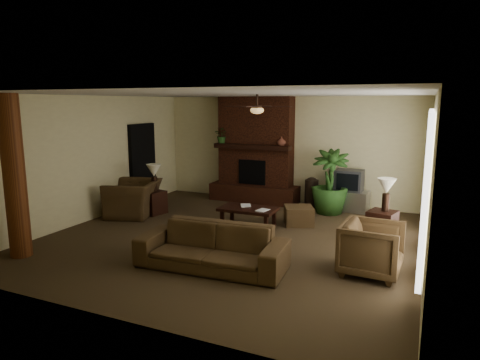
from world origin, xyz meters
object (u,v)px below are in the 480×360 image
at_px(armchair_left, 133,193).
at_px(side_table_left, 153,202).
at_px(lamp_left, 154,172).
at_px(armchair_right, 372,246).
at_px(sofa, 212,240).
at_px(side_table_right, 382,225).
at_px(ottoman, 299,216).
at_px(lamp_right, 387,188).
at_px(floor_plant, 329,196).
at_px(floor_vase, 311,190).
at_px(coffee_table, 248,210).
at_px(log_column, 14,177).
at_px(tv_stand, 351,201).

distance_m(armchair_left, side_table_left, 0.53).
bearing_deg(lamp_left, armchair_right, -18.32).
relative_size(sofa, side_table_right, 4.38).
relative_size(sofa, lamp_left, 3.71).
bearing_deg(armchair_left, lamp_left, 116.30).
bearing_deg(armchair_right, ottoman, 42.11).
height_order(armchair_left, lamp_right, lamp_right).
distance_m(sofa, ottoman, 3.05).
bearing_deg(armchair_right, floor_plant, 25.23).
xyz_separation_m(armchair_left, floor_vase, (3.64, 2.53, -0.12)).
bearing_deg(side_table_right, ottoman, 171.21).
xyz_separation_m(ottoman, lamp_right, (1.81, -0.24, 0.80)).
bearing_deg(floor_vase, side_table_left, -146.26).
bearing_deg(armchair_right, sofa, 110.66).
bearing_deg(coffee_table, side_table_left, 177.33).
distance_m(log_column, side_table_left, 3.54).
relative_size(armchair_right, floor_plant, 0.59).
xyz_separation_m(floor_vase, side_table_left, (-3.32, -2.22, -0.16)).
xyz_separation_m(side_table_left, lamp_left, (0.03, 0.04, 0.73)).
bearing_deg(lamp_right, floor_plant, 133.78).
height_order(coffee_table, floor_plant, floor_plant).
bearing_deg(armchair_right, armchair_left, 79.12).
height_order(log_column, lamp_left, log_column).
xyz_separation_m(sofa, floor_vase, (0.43, 4.68, -0.04)).
bearing_deg(ottoman, armchair_right, -50.90).
bearing_deg(floor_plant, lamp_left, -155.90).
relative_size(log_column, floor_plant, 1.81).
bearing_deg(armchair_right, side_table_left, 75.19).
distance_m(sofa, armchair_right, 2.51).
distance_m(side_table_left, side_table_right, 5.26).
distance_m(coffee_table, lamp_right, 2.85).
height_order(sofa, armchair_right, sofa).
bearing_deg(floor_vase, lamp_left, -146.53).
bearing_deg(lamp_left, coffee_table, -3.66).
bearing_deg(lamp_right, armchair_right, -90.17).
bearing_deg(lamp_right, tv_stand, 116.78).
distance_m(ottoman, side_table_right, 1.79).
distance_m(coffee_table, side_table_right, 2.73).
bearing_deg(armchair_left, log_column, -20.47).
distance_m(log_column, lamp_right, 6.77).
height_order(lamp_left, lamp_right, same).
relative_size(ottoman, lamp_left, 0.92).
relative_size(log_column, armchair_right, 3.07).
relative_size(log_column, tv_stand, 3.29).
bearing_deg(ottoman, coffee_table, -145.76).
height_order(sofa, lamp_left, lamp_left).
relative_size(coffee_table, lamp_right, 1.85).
bearing_deg(floor_vase, log_column, -123.94).
relative_size(log_column, ottoman, 4.67).
bearing_deg(side_table_left, armchair_left, -136.03).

